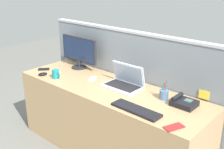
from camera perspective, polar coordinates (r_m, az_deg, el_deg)
The scene contains 12 objects.
desk at distance 2.94m, azimuth -0.65°, elevation -9.36°, with size 2.09×0.66×0.75m, color tan.
cubicle_divider at distance 3.09m, azimuth 3.97°, elevation -2.59°, with size 2.36×0.08×1.27m.
desktop_monitor at distance 3.29m, azimuth -6.80°, elevation 4.84°, with size 0.54×0.17×0.37m.
laptop at distance 2.77m, azimuth 2.55°, elevation -1.44°, with size 0.38×0.26×0.23m.
desk_phone at distance 2.47m, azimuth 14.46°, elevation -5.56°, with size 0.20×0.17×0.08m.
keyboard_main at distance 2.32m, azimuth 4.94°, elevation -7.19°, with size 0.45×0.13×0.02m, color black.
computer_mouse_right_hand at distance 3.18m, azimuth -14.02°, elevation 0.10°, with size 0.06×0.10×0.03m, color black.
pen_cup at distance 2.55m, azimuth 10.60°, elevation -4.03°, with size 0.08×0.08×0.18m.
cell_phone_red_case at distance 2.14m, azimuth 12.57°, elevation -10.48°, with size 0.07×0.15×0.01m, color #B22323.
cell_phone_silver_slab at distance 2.99m, azimuth -4.00°, elevation -0.82°, with size 0.07×0.13×0.01m, color #B7BAC1.
cell_phone_black_slab at distance 3.37m, azimuth -13.81°, elevation 1.07°, with size 0.07×0.13×0.01m, color black.
coffee_mug at distance 3.05m, azimuth -11.48°, elevation 0.09°, with size 0.11×0.07×0.10m.
Camera 1 is at (1.72, -1.89, 1.83)m, focal length 44.59 mm.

